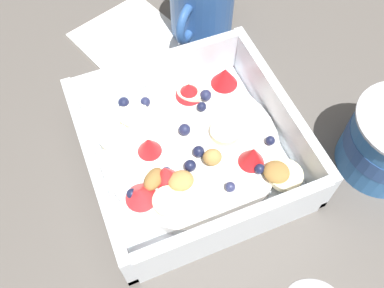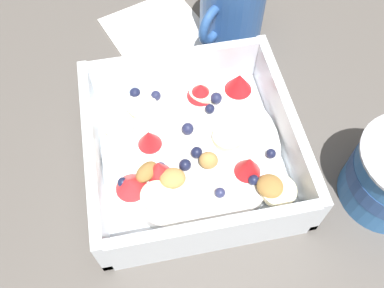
{
  "view_description": "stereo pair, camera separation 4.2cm",
  "coord_description": "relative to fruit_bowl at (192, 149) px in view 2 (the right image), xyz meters",
  "views": [
    {
      "loc": [
        0.21,
        -0.07,
        0.39
      ],
      "look_at": [
        0.0,
        0.02,
        0.03
      ],
      "focal_mm": 38.85,
      "sensor_mm": 36.0,
      "label": 1
    },
    {
      "loc": [
        0.22,
        -0.02,
        0.39
      ],
      "look_at": [
        0.0,
        0.02,
        0.03
      ],
      "focal_mm": 38.85,
      "sensor_mm": 36.0,
      "label": 2
    }
  ],
  "objects": [
    {
      "name": "ground_plane",
      "position": [
        -0.0,
        -0.02,
        -0.02
      ],
      "size": [
        2.4,
        2.4,
        0.0
      ],
      "primitive_type": "plane",
      "color": "#56514C"
    },
    {
      "name": "coffee_mug",
      "position": [
        -0.18,
        0.08,
        0.03
      ],
      "size": [
        0.09,
        0.09,
        0.09
      ],
      "color": "#2D5699",
      "rests_on": "ground"
    },
    {
      "name": "fruit_bowl",
      "position": [
        0.0,
        0.0,
        0.0
      ],
      "size": [
        0.21,
        0.21,
        0.06
      ],
      "color": "white",
      "rests_on": "ground"
    },
    {
      "name": "folded_napkin",
      "position": [
        -0.2,
        -0.01,
        -0.02
      ],
      "size": [
        0.15,
        0.15,
        0.01
      ],
      "primitive_type": "cube",
      "rotation": [
        0.0,
        0.0,
        0.34
      ],
      "color": "white",
      "rests_on": "ground"
    }
  ]
}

